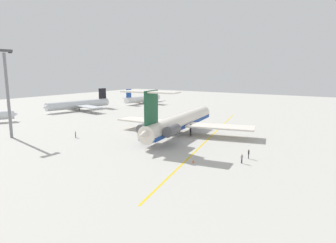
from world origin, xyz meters
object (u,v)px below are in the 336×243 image
at_px(airliner_mid_right, 144,99).
at_px(ground_crew_near_nose, 249,153).
at_px(main_jetliner, 179,122).
at_px(safety_cone_nose, 193,161).
at_px(airliner_mid_left, 77,104).
at_px(light_mast, 7,90).
at_px(ground_crew_near_tail, 75,134).
at_px(ground_crew_portside, 242,157).

height_order(airliner_mid_right, ground_crew_near_nose, airliner_mid_right).
xyz_separation_m(main_jetliner, safety_cone_nose, (-18.31, -14.14, -3.07)).
distance_m(airliner_mid_left, light_mast, 49.72).
height_order(airliner_mid_right, light_mast, light_mast).
bearing_deg(light_mast, airliner_mid_left, 31.93).
relative_size(ground_crew_near_tail, light_mast, 0.08).
bearing_deg(airliner_mid_left, airliner_mid_right, -177.77).
distance_m(airliner_mid_right, ground_crew_portside, 100.75).
distance_m(airliner_mid_left, airliner_mid_right, 37.83).
xyz_separation_m(airliner_mid_right, safety_cone_nose, (-71.79, -67.43, -1.97)).
xyz_separation_m(airliner_mid_right, ground_crew_portside, (-67.42, -74.86, -1.15)).
relative_size(main_jetliner, airliner_mid_left, 1.47).
relative_size(ground_crew_near_tail, ground_crew_portside, 0.95).
distance_m(main_jetliner, light_mast, 42.39).
bearing_deg(main_jetliner, airliner_mid_left, 66.28).
distance_m(ground_crew_near_tail, ground_crew_portside, 41.06).
distance_m(ground_crew_near_tail, light_mast, 19.20).
relative_size(airliner_mid_left, ground_crew_portside, 16.58).
height_order(main_jetliner, ground_crew_portside, main_jetliner).
height_order(airliner_mid_left, ground_crew_portside, airliner_mid_left).
bearing_deg(safety_cone_nose, light_mast, 98.59).
distance_m(safety_cone_nose, light_mast, 48.91).
xyz_separation_m(airliner_mid_right, light_mast, (-78.90, -20.43, 9.55)).
relative_size(main_jetliner, airliner_mid_right, 1.65).
bearing_deg(airliner_mid_left, ground_crew_near_tail, 60.43).
height_order(main_jetliner, ground_crew_near_tail, main_jetliner).
distance_m(main_jetliner, ground_crew_near_nose, 24.21).
relative_size(ground_crew_near_nose, ground_crew_near_tail, 1.08).
height_order(ground_crew_near_nose, ground_crew_portside, ground_crew_near_nose).
bearing_deg(ground_crew_portside, airliner_mid_left, 17.16).
height_order(ground_crew_near_tail, safety_cone_nose, ground_crew_near_tail).
height_order(main_jetliner, airliner_mid_right, main_jetliner).
bearing_deg(airliner_mid_left, main_jetliner, 85.15).
xyz_separation_m(airliner_mid_right, ground_crew_near_nose, (-64.05, -74.97, -1.12)).
height_order(ground_crew_near_nose, light_mast, light_mast).
height_order(main_jetliner, ground_crew_near_nose, main_jetliner).
bearing_deg(ground_crew_near_nose, airliner_mid_left, -51.27).
bearing_deg(safety_cone_nose, main_jetliner, 37.66).
height_order(main_jetliner, light_mast, light_mast).
relative_size(airliner_mid_right, light_mast, 1.20).
distance_m(airliner_mid_left, ground_crew_near_nose, 84.67).
bearing_deg(ground_crew_near_tail, ground_crew_near_nose, 178.14).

